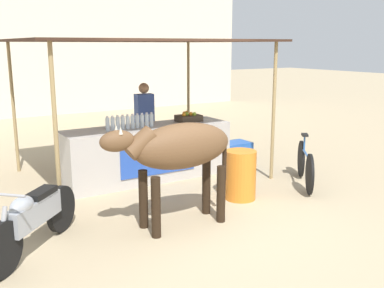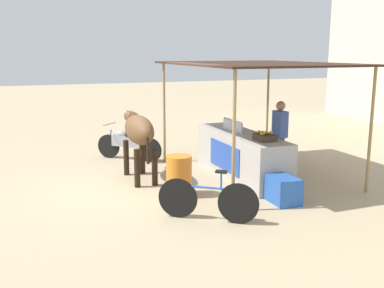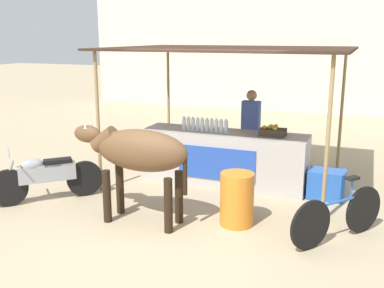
{
  "view_description": "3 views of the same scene",
  "coord_description": "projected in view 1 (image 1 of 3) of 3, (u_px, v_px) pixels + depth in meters",
  "views": [
    {
      "loc": [
        -3.4,
        -4.8,
        2.36
      ],
      "look_at": [
        0.2,
        1.03,
        0.84
      ],
      "focal_mm": 42.0,
      "sensor_mm": 36.0,
      "label": 1
    },
    {
      "loc": [
        8.44,
        -2.23,
        2.68
      ],
      "look_at": [
        -0.1,
        1.09,
        0.79
      ],
      "focal_mm": 42.0,
      "sensor_mm": 36.0,
      "label": 2
    },
    {
      "loc": [
        2.38,
        -5.34,
        2.66
      ],
      "look_at": [
        -0.13,
        0.97,
        1.01
      ],
      "focal_mm": 42.0,
      "sensor_mm": 36.0,
      "label": 3
    }
  ],
  "objects": [
    {
      "name": "bicycle_leaning",
      "position": [
        305.0,
        165.0,
        7.67
      ],
      "size": [
        1.04,
        1.35,
        0.85
      ],
      "color": "black",
      "rests_on": "ground"
    },
    {
      "name": "motorcycle_parked",
      "position": [
        33.0,
        217.0,
        5.14
      ],
      "size": [
        1.32,
        1.34,
        0.9
      ],
      "color": "black",
      "rests_on": "ground"
    },
    {
      "name": "vendor_behind_counter",
      "position": [
        145.0,
        124.0,
        8.67
      ],
      "size": [
        0.34,
        0.22,
        1.65
      ],
      "color": "#383842",
      "rests_on": "ground"
    },
    {
      "name": "stall_counter",
      "position": [
        148.0,
        153.0,
        7.97
      ],
      "size": [
        3.0,
        0.82,
        0.96
      ],
      "color": "#B2ADA8",
      "rests_on": "ground"
    },
    {
      "name": "fruit_crate",
      "position": [
        188.0,
        118.0,
        8.34
      ],
      "size": [
        0.44,
        0.32,
        0.18
      ],
      "color": "#3F3326",
      "rests_on": "stall_counter"
    },
    {
      "name": "stall_awning",
      "position": [
        138.0,
        45.0,
        7.81
      ],
      "size": [
        4.2,
        3.2,
        2.45
      ],
      "color": "#382319",
      "rests_on": "ground"
    },
    {
      "name": "cooler_box",
      "position": [
        234.0,
        154.0,
        8.88
      ],
      "size": [
        0.6,
        0.44,
        0.48
      ],
      "primitive_type": "cube",
      "color": "blue",
      "rests_on": "ground"
    },
    {
      "name": "building_wall_far",
      "position": [
        28.0,
        13.0,
        14.51
      ],
      "size": [
        16.0,
        0.5,
        6.7
      ],
      "primitive_type": "cube",
      "color": "beige",
      "rests_on": "ground"
    },
    {
      "name": "water_bottle_row",
      "position": [
        130.0,
        122.0,
        7.62
      ],
      "size": [
        0.88,
        0.07,
        0.25
      ],
      "color": "silver",
      "rests_on": "stall_counter"
    },
    {
      "name": "water_barrel",
      "position": [
        240.0,
        175.0,
        6.96
      ],
      "size": [
        0.48,
        0.48,
        0.77
      ],
      "primitive_type": "cylinder",
      "color": "orange",
      "rests_on": "ground"
    },
    {
      "name": "ground_plane",
      "position": [
        219.0,
        218.0,
        6.24
      ],
      "size": [
        60.0,
        60.0,
        0.0
      ],
      "primitive_type": "plane",
      "color": "tan"
    },
    {
      "name": "cow",
      "position": [
        178.0,
        150.0,
        5.78
      ],
      "size": [
        1.82,
        0.53,
        1.44
      ],
      "color": "brown",
      "rests_on": "ground"
    }
  ]
}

